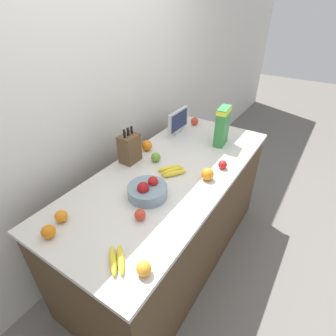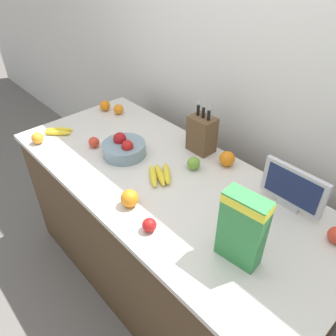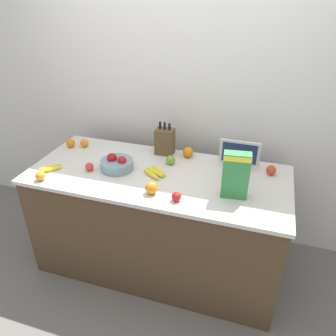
# 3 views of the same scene
# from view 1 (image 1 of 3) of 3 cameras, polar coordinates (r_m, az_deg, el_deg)

# --- Properties ---
(ground_plane) EXTENTS (14.00, 14.00, 0.00)m
(ground_plane) POSITION_cam_1_polar(r_m,az_deg,el_deg) (2.54, 0.46, -17.89)
(ground_plane) COLOR slate
(wall_back) EXTENTS (9.00, 0.06, 2.60)m
(wall_back) POSITION_cam_1_polar(r_m,az_deg,el_deg) (2.12, -14.64, 13.53)
(wall_back) COLOR silver
(wall_back) RESTS_ON ground_plane
(counter) EXTENTS (1.97, 0.86, 0.91)m
(counter) POSITION_cam_1_polar(r_m,az_deg,el_deg) (2.20, 0.52, -10.45)
(counter) COLOR #4C3823
(counter) RESTS_ON ground_plane
(knife_block) EXTENTS (0.15, 0.11, 0.31)m
(knife_block) POSITION_cam_1_polar(r_m,az_deg,el_deg) (2.00, -8.37, 4.28)
(knife_block) COLOR brown
(knife_block) RESTS_ON counter
(small_monitor) EXTENTS (0.31, 0.03, 0.22)m
(small_monitor) POSITION_cam_1_polar(r_m,az_deg,el_deg) (2.41, 2.25, 10.18)
(small_monitor) COLOR #B7B7BC
(small_monitor) RESTS_ON counter
(cereal_box) EXTENTS (0.18, 0.10, 0.32)m
(cereal_box) POSITION_cam_1_polar(r_m,az_deg,el_deg) (2.24, 11.76, 9.20)
(cereal_box) COLOR #338442
(cereal_box) RESTS_ON counter
(fruit_bowl) EXTENTS (0.25, 0.25, 0.13)m
(fruit_bowl) POSITION_cam_1_polar(r_m,az_deg,el_deg) (1.66, -4.48, -4.90)
(fruit_bowl) COLOR gray
(fruit_bowl) RESTS_ON counter
(banana_bunch_left) EXTENTS (0.17, 0.18, 0.03)m
(banana_bunch_left) POSITION_cam_1_polar(r_m,az_deg,el_deg) (1.35, -11.09, -19.03)
(banana_bunch_left) COLOR yellow
(banana_bunch_left) RESTS_ON counter
(banana_bunch_right) EXTENTS (0.21, 0.20, 0.04)m
(banana_bunch_right) POSITION_cam_1_polar(r_m,az_deg,el_deg) (1.89, 0.88, -0.58)
(banana_bunch_right) COLOR yellow
(banana_bunch_right) RESTS_ON counter
(apple_rear) EXTENTS (0.07, 0.07, 0.07)m
(apple_rear) POSITION_cam_1_polar(r_m,az_deg,el_deg) (2.63, 5.81, 10.10)
(apple_rear) COLOR red
(apple_rear) RESTS_ON counter
(apple_rightmost) EXTENTS (0.07, 0.07, 0.07)m
(apple_rightmost) POSITION_cam_1_polar(r_m,az_deg,el_deg) (1.52, -6.11, -10.07)
(apple_rightmost) COLOR red
(apple_rightmost) RESTS_ON counter
(apple_near_bananas) EXTENTS (0.07, 0.07, 0.07)m
(apple_near_bananas) POSITION_cam_1_polar(r_m,az_deg,el_deg) (1.97, 11.82, 0.72)
(apple_near_bananas) COLOR red
(apple_near_bananas) RESTS_ON counter
(apple_by_knife_block) EXTENTS (0.07, 0.07, 0.07)m
(apple_by_knife_block) POSITION_cam_1_polar(r_m,az_deg,el_deg) (2.01, -2.68, 2.37)
(apple_by_knife_block) COLOR #6B9E33
(apple_by_knife_block) RESTS_ON counter
(orange_front_center) EXTENTS (0.09, 0.09, 0.09)m
(orange_front_center) POSITION_cam_1_polar(r_m,az_deg,el_deg) (2.16, -4.64, 4.90)
(orange_front_center) COLOR orange
(orange_front_center) RESTS_ON counter
(orange_mid_left) EXTENTS (0.07, 0.07, 0.07)m
(orange_mid_left) POSITION_cam_1_polar(r_m,az_deg,el_deg) (1.61, -22.24, -9.72)
(orange_mid_left) COLOR orange
(orange_mid_left) RESTS_ON counter
(orange_by_cereal) EXTENTS (0.07, 0.07, 0.07)m
(orange_by_cereal) POSITION_cam_1_polar(r_m,az_deg,el_deg) (1.28, -5.30, -20.95)
(orange_by_cereal) COLOR orange
(orange_by_cereal) RESTS_ON counter
(orange_mid_right) EXTENTS (0.09, 0.09, 0.09)m
(orange_mid_right) POSITION_cam_1_polar(r_m,az_deg,el_deg) (1.82, 8.60, -1.34)
(orange_mid_right) COLOR orange
(orange_mid_right) RESTS_ON counter
(orange_near_bowl) EXTENTS (0.07, 0.07, 0.07)m
(orange_near_bowl) POSITION_cam_1_polar(r_m,az_deg,el_deg) (1.55, -24.60, -12.49)
(orange_near_bowl) COLOR orange
(orange_near_bowl) RESTS_ON counter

